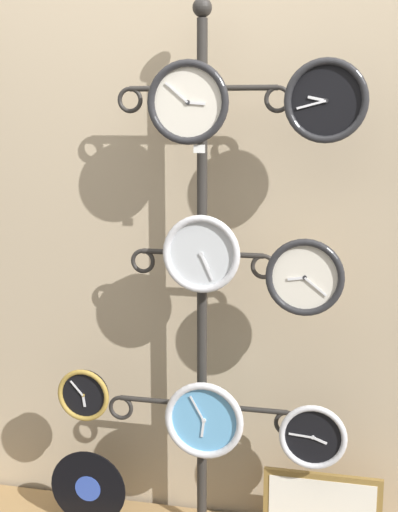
# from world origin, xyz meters

# --- Properties ---
(shop_wall) EXTENTS (4.40, 0.04, 2.80)m
(shop_wall) POSITION_xyz_m (0.00, 0.57, 1.40)
(shop_wall) COLOR tan
(shop_wall) RESTS_ON ground_plane
(display_stand) EXTENTS (0.75, 0.44, 2.04)m
(display_stand) POSITION_xyz_m (0.00, 0.41, 0.61)
(display_stand) COLOR #282623
(display_stand) RESTS_ON ground_plane
(clock_top_center) EXTENTS (0.29, 0.04, 0.29)m
(clock_top_center) POSITION_xyz_m (-0.03, 0.33, 1.69)
(clock_top_center) COLOR silver
(clock_top_right) EXTENTS (0.27, 0.04, 0.27)m
(clock_top_right) POSITION_xyz_m (0.43, 0.31, 1.69)
(clock_top_right) COLOR black
(clock_middle_center) EXTENTS (0.28, 0.04, 0.28)m
(clock_middle_center) POSITION_xyz_m (0.02, 0.33, 1.17)
(clock_middle_center) COLOR silver
(clock_middle_right) EXTENTS (0.27, 0.04, 0.27)m
(clock_middle_right) POSITION_xyz_m (0.38, 0.31, 1.11)
(clock_middle_right) COLOR silver
(clock_bottom_left) EXTENTS (0.20, 0.04, 0.20)m
(clock_bottom_left) POSITION_xyz_m (-0.43, 0.30, 0.61)
(clock_bottom_left) COLOR black
(clock_bottom_center) EXTENTS (0.29, 0.04, 0.29)m
(clock_bottom_center) POSITION_xyz_m (0.03, 0.30, 0.56)
(clock_bottom_center) COLOR #60A8DB
(clock_bottom_right) EXTENTS (0.24, 0.04, 0.24)m
(clock_bottom_right) POSITION_xyz_m (0.43, 0.32, 0.53)
(clock_bottom_right) COLOR black
(vinyl_record) EXTENTS (0.31, 0.01, 0.31)m
(vinyl_record) POSITION_xyz_m (-0.44, 0.33, 0.21)
(vinyl_record) COLOR black
(vinyl_record) RESTS_ON low_shelf
(picture_frame) EXTENTS (0.43, 0.02, 0.30)m
(picture_frame) POSITION_xyz_m (0.46, 0.38, 0.21)
(picture_frame) COLOR olive
(picture_frame) RESTS_ON low_shelf
(price_tag_upper) EXTENTS (0.04, 0.00, 0.03)m
(price_tag_upper) POSITION_xyz_m (0.01, 0.33, 1.53)
(price_tag_upper) COLOR white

